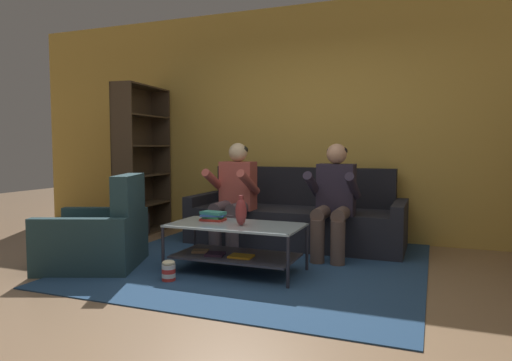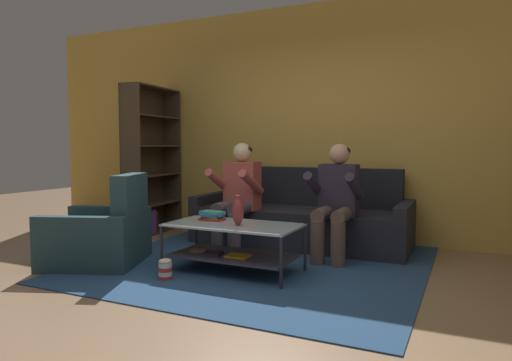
{
  "view_description": "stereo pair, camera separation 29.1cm",
  "coord_description": "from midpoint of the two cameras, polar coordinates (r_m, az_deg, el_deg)",
  "views": [
    {
      "loc": [
        1.48,
        -3.17,
        1.15
      ],
      "look_at": [
        -0.14,
        0.95,
        0.82
      ],
      "focal_mm": 32.0,
      "sensor_mm": 36.0,
      "label": 1
    },
    {
      "loc": [
        1.74,
        -3.05,
        1.15
      ],
      "look_at": [
        -0.14,
        0.95,
        0.82
      ],
      "focal_mm": 32.0,
      "sensor_mm": 36.0,
      "label": 2
    }
  ],
  "objects": [
    {
      "name": "coffee_table",
      "position": [
        4.17,
        -0.92,
        -7.48
      ],
      "size": [
        1.2,
        0.61,
        0.45
      ],
      "color": "#A9BFC5",
      "rests_on": "ground"
    },
    {
      "name": "armchair",
      "position": [
        4.67,
        -17.22,
        -6.63
      ],
      "size": [
        1.09,
        1.06,
        0.88
      ],
      "color": "#254148",
      "rests_on": "ground"
    },
    {
      "name": "popcorn_tub",
      "position": [
        4.04,
        -9.24,
        -10.91
      ],
      "size": [
        0.12,
        0.12,
        0.18
      ],
      "color": "red",
      "rests_on": "ground"
    },
    {
      "name": "area_rug",
      "position": [
        4.71,
        3.07,
        -9.77
      ],
      "size": [
        3.11,
        3.32,
        0.01
      ],
      "color": "navy",
      "rests_on": "ground"
    },
    {
      "name": "couch",
      "position": [
        5.37,
        7.14,
        -4.87
      ],
      "size": [
        2.48,
        0.85,
        0.89
      ],
      "color": "#22242C",
      "rests_on": "ground"
    },
    {
      "name": "book_stack",
      "position": [
        4.35,
        -3.55,
        -4.41
      ],
      "size": [
        0.26,
        0.22,
        0.09
      ],
      "color": "red",
      "rests_on": "coffee_table"
    },
    {
      "name": "person_seated_left",
      "position": [
        5.06,
        -0.66,
        -1.38
      ],
      "size": [
        0.5,
        0.58,
        1.19
      ],
      "color": "#574A50",
      "rests_on": "ground"
    },
    {
      "name": "vase",
      "position": [
        4.05,
        -0.21,
        -3.87
      ],
      "size": [
        0.1,
        0.1,
        0.27
      ],
      "color": "maroon",
      "rests_on": "coffee_table"
    },
    {
      "name": "bookshelf",
      "position": [
        6.17,
        -12.05,
        1.22
      ],
      "size": [
        0.38,
        1.02,
        1.93
      ],
      "color": "#433526",
      "rests_on": "ground"
    },
    {
      "name": "back_partition",
      "position": [
        5.81,
        9.2,
        7.21
      ],
      "size": [
        8.4,
        0.12,
        2.9
      ],
      "primitive_type": "cube",
      "color": "gold",
      "rests_on": "ground"
    },
    {
      "name": "ground",
      "position": [
        3.69,
        -2.06,
        -13.87
      ],
      "size": [
        16.8,
        16.8,
        0.0
      ],
      "primitive_type": "plane",
      "color": "#977556"
    },
    {
      "name": "person_seated_right",
      "position": [
        4.69,
        11.72,
        -1.99
      ],
      "size": [
        0.5,
        0.58,
        1.18
      ],
      "color": "brown",
      "rests_on": "ground"
    }
  ]
}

